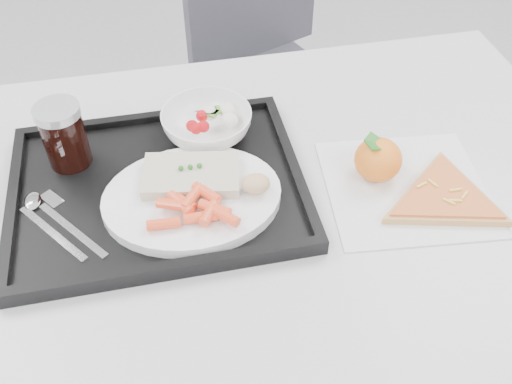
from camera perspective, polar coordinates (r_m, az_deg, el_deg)
The scene contains 14 objects.
table at distance 0.94m, azimuth -0.96°, elevation -3.59°, with size 1.20×0.80×0.75m.
chair at distance 1.63m, azimuth 0.52°, elevation 13.79°, with size 0.55×0.56×0.93m.
tray at distance 0.91m, azimuth -9.76°, elevation 0.40°, with size 0.45×0.35×0.03m.
dinner_plate at distance 0.86m, azimuth -6.39°, elevation -0.58°, with size 0.27×0.27×0.02m.
fish_fillet at distance 0.87m, azimuth -6.49°, elevation 1.67°, with size 0.16×0.11×0.03m.
bread_roll at distance 0.84m, azimuth -0.02°, elevation 0.83°, with size 0.05×0.05×0.03m.
salad_bowl at distance 0.97m, azimuth -4.93°, elevation 6.81°, with size 0.15×0.15×0.05m.
cola_glass at distance 0.94m, azimuth -18.69°, elevation 5.49°, with size 0.07×0.07×0.11m.
cutlery at distance 0.89m, azimuth -19.76°, elevation -2.49°, with size 0.13×0.16×0.01m.
napkin at distance 0.94m, azimuth 14.74°, elevation 0.44°, with size 0.27×0.26×0.00m.
tangerine at distance 0.92m, azimuth 12.11°, elevation 3.21°, with size 0.10×0.10×0.07m.
pizza_slice at distance 0.92m, azimuth 18.33°, elevation -0.53°, with size 0.28×0.28×0.02m.
carrot_pile at distance 0.82m, azimuth -6.15°, elevation -1.56°, with size 0.13×0.09×0.02m.
salad_contents at distance 0.96m, azimuth -4.25°, elevation 7.43°, with size 0.09×0.06×0.02m.
Camera 1 is at (-0.11, -0.30, 1.39)m, focal length 40.00 mm.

